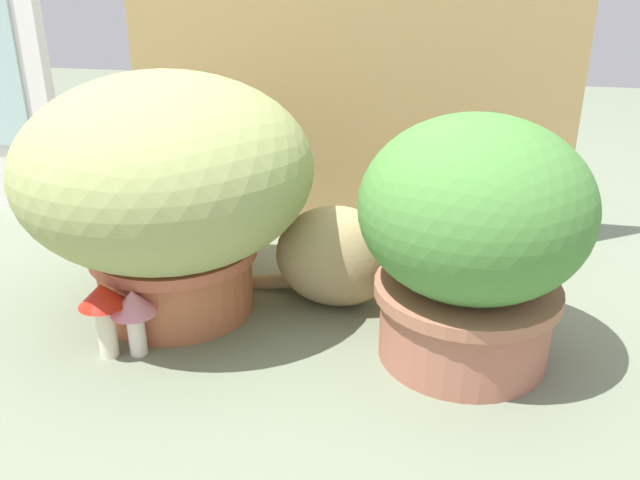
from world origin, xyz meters
name	(u,v)px	position (x,y,z in m)	size (l,w,h in m)	color
ground_plane	(288,330)	(0.00, 0.00, 0.00)	(6.00, 6.00, 0.00)	slate
cardboard_backdrop	(345,95)	(0.02, 0.55, 0.37)	(1.14, 0.03, 0.74)	tan
grass_planter	(168,183)	(-0.25, 0.04, 0.28)	(0.58, 0.58, 0.50)	#B86742
leafy_planter	(472,236)	(0.34, -0.02, 0.24)	(0.40, 0.40, 0.46)	#AC6952
cat	(345,252)	(0.09, 0.14, 0.12)	(0.38, 0.18, 0.32)	tan
mushroom_ornament_pink	(134,309)	(-0.25, -0.14, 0.10)	(0.09, 0.09, 0.13)	silver
mushroom_ornament_red	(103,305)	(-0.31, -0.16, 0.11)	(0.09, 0.09, 0.15)	beige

